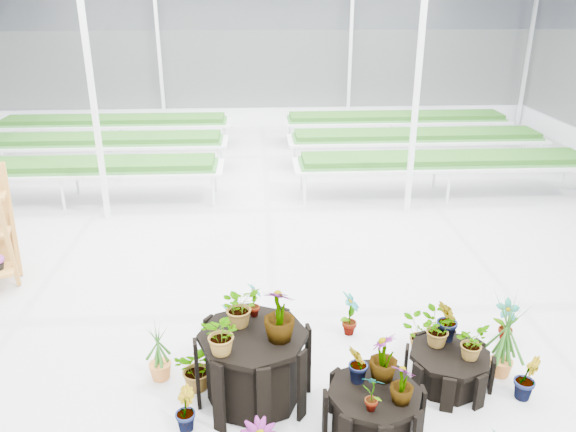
{
  "coord_description": "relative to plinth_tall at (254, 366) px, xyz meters",
  "views": [
    {
      "loc": [
        -0.03,
        -6.49,
        4.2
      ],
      "look_at": [
        0.38,
        0.68,
        1.3
      ],
      "focal_mm": 35.0,
      "sensor_mm": 36.0,
      "label": 1
    }
  ],
  "objects": [
    {
      "name": "ground_plane",
      "position": [
        0.11,
        1.45,
        -0.41
      ],
      "size": [
        24.0,
        24.0,
        0.0
      ],
      "primitive_type": "plane",
      "color": "gray",
      "rests_on": "ground"
    },
    {
      "name": "greenhouse_shell",
      "position": [
        0.11,
        1.45,
        1.84
      ],
      "size": [
        18.0,
        24.0,
        4.5
      ],
      "primitive_type": null,
      "color": "white",
      "rests_on": "ground"
    },
    {
      "name": "steel_frame",
      "position": [
        0.11,
        1.45,
        1.84
      ],
      "size": [
        18.0,
        24.0,
        4.5
      ],
      "primitive_type": null,
      "color": "silver",
      "rests_on": "ground"
    },
    {
      "name": "nursery_benches",
      "position": [
        0.11,
        8.65,
        0.01
      ],
      "size": [
        16.0,
        7.0,
        0.84
      ],
      "primitive_type": null,
      "color": "silver",
      "rests_on": "ground"
    },
    {
      "name": "plinth_tall",
      "position": [
        0.0,
        0.0,
        0.0
      ],
      "size": [
        1.4,
        1.4,
        0.83
      ],
      "primitive_type": "cylinder",
      "rotation": [
        0.0,
        0.0,
        0.17
      ],
      "color": "black",
      "rests_on": "ground"
    },
    {
      "name": "plinth_mid",
      "position": [
        1.2,
        -0.6,
        -0.16
      ],
      "size": [
        0.99,
        0.99,
        0.52
      ],
      "primitive_type": "cylinder",
      "rotation": [
        0.0,
        0.0,
        0.01
      ],
      "color": "black",
      "rests_on": "ground"
    },
    {
      "name": "plinth_low",
      "position": [
        2.2,
        0.1,
        -0.2
      ],
      "size": [
        1.19,
        1.19,
        0.42
      ],
      "primitive_type": "cylinder",
      "rotation": [
        0.0,
        0.0,
        -0.32
      ],
      "color": "black",
      "rests_on": "ground"
    },
    {
      "name": "nursery_plants",
      "position": [
        0.98,
        0.1,
        0.14
      ],
      "size": [
        4.67,
        3.0,
        1.43
      ],
      "color": "#204F15",
      "rests_on": "ground"
    }
  ]
}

